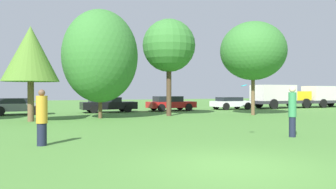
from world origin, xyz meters
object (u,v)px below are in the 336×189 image
object	(u,v)px
person_thrower	(42,117)
tree_4	(253,51)
person_catcher	(292,111)
delivery_truck_yellow	(279,95)
tree_2	(100,56)
tree_3	(169,46)
parked_car_black	(108,104)
parked_car_white	(231,103)
delivery_truck_black	(325,96)
frisbee	(244,85)
parked_car_grey	(18,106)
parked_car_red	(170,103)
tree_1	(31,54)

from	to	relation	value
person_thrower	tree_4	world-z (taller)	tree_4
person_catcher	delivery_truck_yellow	bearing A→B (deg)	-120.18
tree_2	tree_3	distance (m)	4.95
parked_car_black	parked_car_white	distance (m)	11.71
delivery_truck_black	frisbee	bearing A→B (deg)	-144.43
person_thrower	delivery_truck_black	distance (m)	33.08
parked_car_grey	tree_4	bearing A→B (deg)	-24.92
person_thrower	parked_car_red	xyz separation A→B (m)	(11.27, 15.78, -0.22)
tree_2	tree_4	distance (m)	10.85
tree_2	parked_car_red	bearing A→B (deg)	38.23
parked_car_white	delivery_truck_black	size ratio (longest dim) A/B	0.70
tree_1	delivery_truck_yellow	xyz separation A→B (m)	(23.36, 6.27, -2.53)
delivery_truck_yellow	delivery_truck_black	distance (m)	6.09
person_thrower	tree_1	size ratio (longest dim) A/B	0.33
tree_3	tree_2	bearing A→B (deg)	-176.81
person_thrower	delivery_truck_yellow	world-z (taller)	delivery_truck_yellow
tree_1	parked_car_red	world-z (taller)	tree_1
tree_2	tree_3	size ratio (longest dim) A/B	1.02
tree_1	tree_2	world-z (taller)	tree_2
tree_3	delivery_truck_yellow	size ratio (longest dim) A/B	1.00
tree_1	parked_car_white	xyz separation A→B (m)	(17.61, 6.24, -3.19)
tree_4	parked_car_grey	bearing A→B (deg)	155.96
person_thrower	tree_1	distance (m)	9.76
person_thrower	delivery_truck_yellow	bearing A→B (deg)	43.90
delivery_truck_black	delivery_truck_yellow	bearing A→B (deg)	177.50
person_thrower	parked_car_white	xyz separation A→B (m)	(17.44, 15.54, -0.26)
person_thrower	parked_car_red	size ratio (longest dim) A/B	0.42
tree_1	delivery_truck_yellow	bearing A→B (deg)	15.02
person_thrower	delivery_truck_black	bearing A→B (deg)	37.76
tree_3	parked_car_grey	size ratio (longest dim) A/B	1.73
parked_car_grey	delivery_truck_yellow	xyz separation A→B (m)	(24.15, 0.01, 0.64)
tree_2	person_thrower	bearing A→B (deg)	-111.41
frisbee	delivery_truck_yellow	bearing A→B (deg)	45.66
tree_1	frisbee	bearing A→B (deg)	-56.45
frisbee	parked_car_grey	distance (m)	18.52
person_thrower	parked_car_grey	distance (m)	15.59
tree_4	delivery_truck_black	size ratio (longest dim) A/B	1.21
parked_car_black	delivery_truck_yellow	bearing A→B (deg)	-1.53
parked_car_white	delivery_truck_yellow	size ratio (longest dim) A/B	0.58
person_thrower	tree_1	xyz separation A→B (m)	(-0.17, 9.31, 2.93)
tree_4	tree_2	bearing A→B (deg)	172.62
person_thrower	tree_2	bearing A→B (deg)	78.60
person_thrower	tree_2	world-z (taller)	tree_2
delivery_truck_yellow	delivery_truck_black	size ratio (longest dim) A/B	1.22
person_catcher	tree_3	distance (m)	12.42
frisbee	tree_4	distance (m)	12.84
frisbee	tree_3	bearing A→B (deg)	80.23
person_catcher	tree_3	xyz separation A→B (m)	(0.04, 11.80, 3.89)
frisbee	delivery_truck_black	world-z (taller)	delivery_truck_black
frisbee	parked_car_black	xyz separation A→B (m)	(-1.06, 16.97, -1.27)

